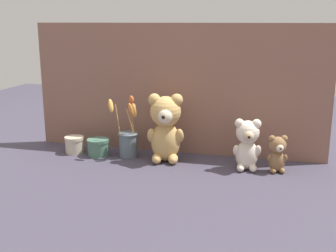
{
  "coord_description": "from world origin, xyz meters",
  "views": [
    {
      "loc": [
        0.46,
        -1.74,
        0.62
      ],
      "look_at": [
        0.0,
        0.02,
        0.16
      ],
      "focal_mm": 45.0,
      "sensor_mm": 36.0,
      "label": 1
    }
  ],
  "objects_px": {
    "teddy_bear_large": "(165,127)",
    "decorative_tin_tall": "(75,145)",
    "decorative_tin_short": "(98,147)",
    "teddy_bear_small": "(277,153)",
    "flower_vase": "(128,140)",
    "teddy_bear_medium": "(247,144)"
  },
  "relations": [
    {
      "from": "teddy_bear_medium",
      "to": "flower_vase",
      "type": "distance_m",
      "value": 0.55
    },
    {
      "from": "decorative_tin_short",
      "to": "flower_vase",
      "type": "bearing_deg",
      "value": 7.3
    },
    {
      "from": "teddy_bear_medium",
      "to": "decorative_tin_tall",
      "type": "xyz_separation_m",
      "value": [
        -0.82,
        0.03,
        -0.08
      ]
    },
    {
      "from": "flower_vase",
      "to": "teddy_bear_medium",
      "type": "bearing_deg",
      "value": -4.44
    },
    {
      "from": "flower_vase",
      "to": "decorative_tin_short",
      "type": "height_order",
      "value": "flower_vase"
    },
    {
      "from": "flower_vase",
      "to": "decorative_tin_short",
      "type": "xyz_separation_m",
      "value": [
        -0.14,
        -0.02,
        -0.04
      ]
    },
    {
      "from": "teddy_bear_large",
      "to": "decorative_tin_tall",
      "type": "bearing_deg",
      "value": 178.73
    },
    {
      "from": "flower_vase",
      "to": "decorative_tin_short",
      "type": "distance_m",
      "value": 0.15
    },
    {
      "from": "decorative_tin_short",
      "to": "teddy_bear_small",
      "type": "bearing_deg",
      "value": -1.41
    },
    {
      "from": "teddy_bear_medium",
      "to": "decorative_tin_tall",
      "type": "relative_size",
      "value": 2.41
    },
    {
      "from": "teddy_bear_large",
      "to": "decorative_tin_short",
      "type": "xyz_separation_m",
      "value": [
        -0.33,
        0.0,
        -0.12
      ]
    },
    {
      "from": "teddy_bear_small",
      "to": "decorative_tin_tall",
      "type": "height_order",
      "value": "teddy_bear_small"
    },
    {
      "from": "decorative_tin_tall",
      "to": "decorative_tin_short",
      "type": "height_order",
      "value": "same"
    },
    {
      "from": "teddy_bear_large",
      "to": "decorative_tin_tall",
      "type": "distance_m",
      "value": 0.47
    },
    {
      "from": "teddy_bear_small",
      "to": "flower_vase",
      "type": "bearing_deg",
      "value": 176.73
    },
    {
      "from": "decorative_tin_tall",
      "to": "flower_vase",
      "type": "bearing_deg",
      "value": 2.09
    },
    {
      "from": "teddy_bear_large",
      "to": "flower_vase",
      "type": "height_order",
      "value": "teddy_bear_large"
    },
    {
      "from": "teddy_bear_large",
      "to": "teddy_bear_medium",
      "type": "distance_m",
      "value": 0.37
    },
    {
      "from": "teddy_bear_medium",
      "to": "decorative_tin_short",
      "type": "distance_m",
      "value": 0.7
    },
    {
      "from": "decorative_tin_tall",
      "to": "decorative_tin_short",
      "type": "bearing_deg",
      "value": -3.83
    },
    {
      "from": "teddy_bear_small",
      "to": "decorative_tin_short",
      "type": "bearing_deg",
      "value": 178.59
    },
    {
      "from": "teddy_bear_medium",
      "to": "teddy_bear_small",
      "type": "relative_size",
      "value": 1.4
    }
  ]
}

